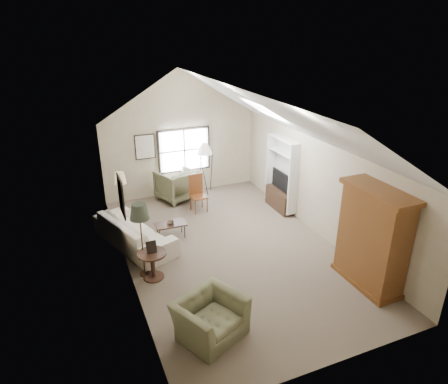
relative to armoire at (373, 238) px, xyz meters
name	(u,v)px	position (x,y,z in m)	size (l,w,h in m)	color
room_shell	(231,123)	(-2.18, 2.40, 2.11)	(5.01, 8.01, 4.00)	brown
window	(184,150)	(-2.08, 6.36, 0.35)	(1.72, 0.08, 1.42)	black
skylight	(264,110)	(-0.88, 3.30, 2.12)	(0.80, 1.20, 0.52)	white
wall_art	(134,170)	(-4.06, 4.34, 0.63)	(1.97, 3.71, 0.88)	black
armoire	(373,238)	(0.00, 0.00, 0.00)	(0.60, 1.50, 2.20)	brown
tv_alcove	(282,173)	(0.16, 4.00, 0.05)	(0.32, 1.30, 2.10)	white
media_console	(280,200)	(0.14, 4.00, -0.80)	(0.34, 1.18, 0.60)	#382316
tv_panel	(281,180)	(0.14, 4.00, -0.18)	(0.05, 0.90, 0.55)	black
sofa	(134,231)	(-4.33, 3.56, -0.73)	(2.54, 0.99, 0.74)	beige
armchair_near	(210,318)	(-3.69, -0.17, -0.73)	(1.14, 1.00, 0.74)	#686B4B
armchair_far	(176,185)	(-2.53, 5.92, -0.61)	(1.04, 1.07, 0.97)	#686C4B
coffee_table	(171,230)	(-3.37, 3.56, -0.90)	(0.80, 0.44, 0.41)	#362116
bowl	(171,223)	(-3.37, 3.56, -0.67)	(0.19, 0.19, 0.05)	#352115
side_table	(153,265)	(-4.23, 1.96, -0.78)	(0.64, 0.64, 0.64)	#341D15
side_chair	(199,194)	(-2.16, 4.78, -0.54)	(0.44, 0.44, 1.13)	brown
tripod_lamp	(205,168)	(-1.50, 6.03, -0.23)	(0.50, 0.50, 1.74)	silver
dark_lamp	(142,240)	(-4.38, 2.16, -0.21)	(0.42, 0.42, 1.77)	black
tan_lamp	(122,199)	(-4.38, 4.76, -0.30)	(0.32, 0.32, 1.59)	tan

